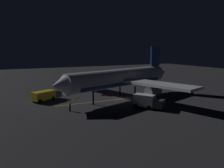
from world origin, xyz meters
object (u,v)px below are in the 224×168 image
object	(u,v)px
traffic_cone_near_left	(78,97)
traffic_cone_under_wing	(76,98)
traffic_cone_near_right	(68,95)
airliner	(122,78)
ground_crew_worker	(70,106)
traffic_cone_far	(101,95)
catering_truck	(147,102)
baggage_truck	(46,95)

from	to	relation	value
traffic_cone_near_left	traffic_cone_under_wing	distance (m)	0.73
traffic_cone_near_left	traffic_cone_near_right	xyz separation A→B (m)	(3.50, 1.38, 0.00)
airliner	ground_crew_worker	world-z (taller)	airliner
airliner	traffic_cone_near_left	xyz separation A→B (m)	(4.62, 8.82, -4.32)
ground_crew_worker	traffic_cone_near_left	world-z (taller)	ground_crew_worker
traffic_cone_near_left	traffic_cone_under_wing	size ratio (longest dim) A/B	1.00
ground_crew_worker	traffic_cone_under_wing	world-z (taller)	ground_crew_worker
traffic_cone_under_wing	traffic_cone_far	world-z (taller)	same
catering_truck	ground_crew_worker	size ratio (longest dim) A/B	3.34
traffic_cone_under_wing	traffic_cone_near_left	bearing A→B (deg)	-59.67
catering_truck	traffic_cone_under_wing	size ratio (longest dim) A/B	10.56
traffic_cone_far	baggage_truck	bearing A→B (deg)	87.56
ground_crew_worker	traffic_cone_far	world-z (taller)	ground_crew_worker
baggage_truck	traffic_cone_under_wing	world-z (taller)	baggage_truck
baggage_truck	ground_crew_worker	bearing A→B (deg)	-167.10
airliner	traffic_cone_under_wing	xyz separation A→B (m)	(4.25, 9.45, -4.32)
airliner	traffic_cone_far	size ratio (longest dim) A/B	62.51
ground_crew_worker	traffic_cone_far	bearing A→B (deg)	-47.11
catering_truck	airliner	bearing A→B (deg)	0.64
airliner	ground_crew_worker	distance (m)	14.84
ground_crew_worker	traffic_cone_under_wing	xyz separation A→B (m)	(9.35, -3.99, -0.64)
airliner	catering_truck	world-z (taller)	airliner
ground_crew_worker	traffic_cone_far	distance (m)	14.14
traffic_cone_near_right	traffic_cone_far	world-z (taller)	same
traffic_cone_near_right	baggage_truck	bearing A→B (deg)	118.88
baggage_truck	traffic_cone_near_right	xyz separation A→B (m)	(3.07, -5.56, -0.93)
baggage_truck	catering_truck	distance (m)	21.69
catering_truck	ground_crew_worker	distance (m)	14.32
baggage_truck	catering_truck	xyz separation A→B (m)	(-14.78, -15.87, 0.14)
airliner	traffic_cone_near_right	xyz separation A→B (m)	(8.12, 10.20, -4.32)
traffic_cone_under_wing	traffic_cone_far	distance (m)	6.36
baggage_truck	traffic_cone_near_right	bearing A→B (deg)	-61.12
traffic_cone_near_left	baggage_truck	bearing A→B (deg)	86.44
traffic_cone_under_wing	catering_truck	bearing A→B (deg)	-145.63
baggage_truck	ground_crew_worker	size ratio (longest dim) A/B	3.90
catering_truck	traffic_cone_near_right	world-z (taller)	catering_truck
ground_crew_worker	traffic_cone_near_right	bearing A→B (deg)	-13.77
ground_crew_worker	traffic_cone_near_left	distance (m)	10.78
airliner	baggage_truck	xyz separation A→B (m)	(5.05, 15.76, -3.38)
airliner	traffic_cone_under_wing	bearing A→B (deg)	65.79
ground_crew_worker	traffic_cone_far	size ratio (longest dim) A/B	3.16
baggage_truck	catering_truck	size ratio (longest dim) A/B	1.17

